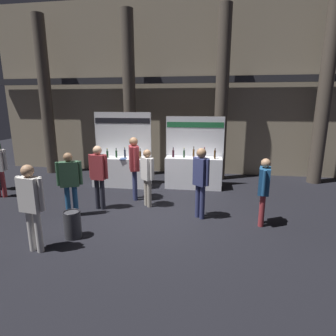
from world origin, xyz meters
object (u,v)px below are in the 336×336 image
Objects in this scene: trash_bin at (72,224)px; visitor_3 at (147,174)px; visitor_5 at (31,201)px; visitor_8 at (264,186)px; visitor_1 at (134,162)px; visitor_6 at (99,172)px; exhibitor_booth_1 at (194,170)px; visitor_2 at (70,179)px; visitor_4 at (201,178)px; exhibitor_booth_0 at (121,168)px.

visitor_3 is at bearing 59.67° from trash_bin.
visitor_5 reaches higher than trash_bin.
visitor_3 is 1.00× the size of visitor_8.
visitor_1 reaches higher than visitor_6.
visitor_3 is at bearing -120.43° from exhibitor_booth_1.
visitor_2 is 1.97m from visitor_3.
visitor_4 is (1.95, -1.08, -0.10)m from visitor_1.
visitor_2 is 0.94× the size of visitor_6.
exhibitor_booth_0 is 4.29× the size of trash_bin.
visitor_8 is at bearing 0.77° from visitor_6.
exhibitor_booth_1 reaches higher than trash_bin.
exhibitor_booth_0 is at bearing 178.58° from visitor_4.
visitor_5 is (-1.59, -2.62, 0.09)m from visitor_3.
trash_bin is 0.32× the size of visitor_1.
visitor_1 is (-1.64, -1.45, 0.52)m from exhibitor_booth_1.
visitor_6 reaches higher than visitor_8.
visitor_1 reaches higher than visitor_2.
trash_bin is at bearing 118.80° from visitor_8.
visitor_3 is (0.50, -0.49, -0.21)m from visitor_1.
trash_bin is at bearing -87.66° from exhibitor_booth_0.
visitor_2 is at bearing 103.59° from visitor_5.
visitor_6 is at bearing -135.35° from exhibitor_booth_1.
visitor_4 is at bearing -15.78° from visitor_2.
visitor_2 is at bearing 118.31° from trash_bin.
visitor_8 is (4.61, 0.18, -0.03)m from visitor_2.
visitor_4 is 1.02× the size of visitor_6.
visitor_6 is at bearing -87.24° from exhibitor_booth_0.
exhibitor_booth_0 is at bearing 59.06° from visitor_2.
exhibitor_booth_0 reaches higher than visitor_1.
trash_bin is 0.34× the size of visitor_5.
visitor_8 is at bearing 31.65° from visitor_4.
visitor_2 is 0.93× the size of visitor_4.
trash_bin is (-2.31, -3.93, -0.32)m from exhibitor_booth_1.
visitor_1 is 1.14× the size of visitor_2.
visitor_6 reaches higher than visitor_5.
visitor_8 is (1.43, -0.18, -0.09)m from visitor_4.
visitor_1 is at bearing -170.08° from visitor_4.
visitor_1 is 0.73m from visitor_3.
visitor_1 is 3.61m from visitor_8.
visitor_4 is at bearing 42.47° from visitor_5.
exhibitor_booth_1 is 3.34m from visitor_6.
exhibitor_booth_0 is at bearing 92.34° from trash_bin.
exhibitor_booth_1 reaches higher than visitor_2.
trash_bin is 0.37× the size of visitor_8.
visitor_4 reaches higher than visitor_2.
visitor_6 is (-0.05, 1.61, 0.73)m from trash_bin.
visitor_5 is (-3.04, -2.03, -0.02)m from visitor_4.
visitor_5 is (-0.27, -4.38, 0.40)m from exhibitor_booth_0.
visitor_6 is (0.37, 2.23, 0.01)m from visitor_5.
visitor_6 is at bearing -145.32° from visitor_4.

